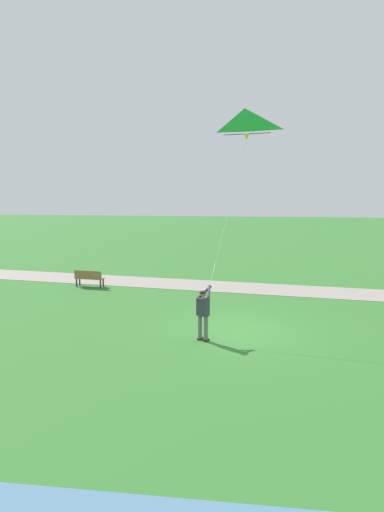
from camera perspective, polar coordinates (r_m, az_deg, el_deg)
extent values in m
plane|color=#33702D|center=(15.27, 6.19, -10.06)|extent=(120.00, 120.00, 0.00)
cube|color=gray|center=(21.81, 1.14, -4.04)|extent=(6.13, 32.06, 0.02)
cube|color=#232328|center=(14.29, 1.13, -11.26)|extent=(0.26, 0.21, 0.06)
cylinder|color=slate|center=(14.13, 1.09, -9.69)|extent=(0.14, 0.14, 0.82)
cube|color=#232328|center=(14.17, 1.96, -11.45)|extent=(0.26, 0.21, 0.06)
cylinder|color=slate|center=(14.01, 1.93, -9.87)|extent=(0.14, 0.14, 0.82)
cube|color=#333842|center=(13.85, 1.52, -7.00)|extent=(0.38, 0.46, 0.60)
sphere|color=#996B4C|center=(13.73, 1.53, -5.16)|extent=(0.22, 0.22, 0.22)
ellipsoid|color=black|center=(13.71, 1.50, -5.02)|extent=(0.30, 0.30, 0.13)
cylinder|color=#333842|center=(13.96, 1.71, -4.96)|extent=(0.38, 0.51, 0.43)
cylinder|color=#333842|center=(13.87, 2.33, -5.06)|extent=(0.56, 0.11, 0.43)
sphere|color=#996B4C|center=(14.01, 2.37, -4.36)|extent=(0.10, 0.10, 0.10)
pyramid|color=green|center=(15.65, 7.21, 17.69)|extent=(1.20, 1.97, 0.73)
cone|color=yellow|center=(15.94, 7.51, 15.90)|extent=(0.24, 0.24, 0.22)
cylinder|color=black|center=(15.96, 7.52, 16.29)|extent=(0.46, 1.69, 0.02)
cylinder|color=silver|center=(14.73, 5.06, 6.34)|extent=(2.28, 1.18, 5.11)
cube|color=olive|center=(22.09, -13.87, -2.97)|extent=(0.61, 1.54, 0.05)
cube|color=olive|center=(21.88, -14.12, -2.50)|extent=(0.22, 1.49, 0.40)
cube|color=#2D2D33|center=(22.59, -15.17, -3.34)|extent=(0.07, 0.07, 0.45)
cube|color=#2D2D33|center=(22.31, -15.57, -3.51)|extent=(0.07, 0.07, 0.45)
cube|color=#2D2D33|center=(21.98, -12.10, -3.57)|extent=(0.07, 0.07, 0.45)
cube|color=#2D2D33|center=(21.70, -12.46, -3.75)|extent=(0.07, 0.07, 0.45)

